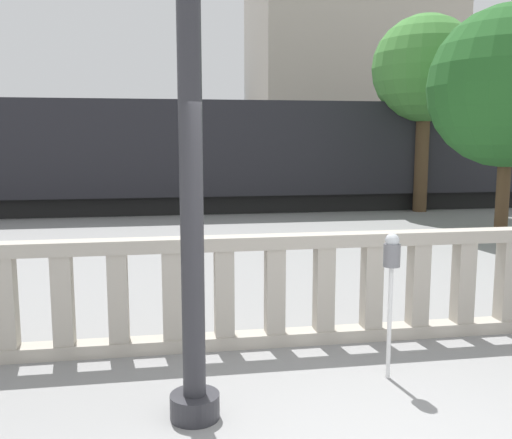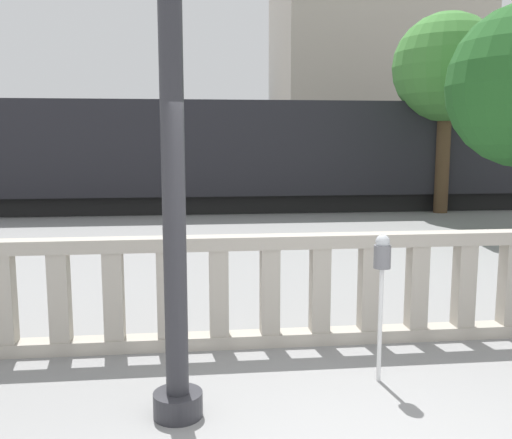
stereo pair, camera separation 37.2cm
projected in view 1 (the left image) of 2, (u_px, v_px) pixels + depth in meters
balustrade at (299, 289)px, 6.18m from camera, size 12.45×0.24×1.21m
lamppost at (189, 48)px, 4.18m from camera, size 0.40×0.40×5.33m
parking_meter at (391, 265)px, 5.20m from camera, size 0.15×0.15×1.38m
train_near at (144, 154)px, 17.26m from camera, size 26.89×2.84×3.89m
train_far at (212, 143)px, 32.10m from camera, size 29.51×2.62×4.23m
building_block at (346, 84)px, 28.51m from camera, size 9.29×7.12×9.80m
tree_left at (425, 70)px, 16.82m from camera, size 3.13×3.13×5.82m
tree_right at (509, 87)px, 12.92m from camera, size 3.66×3.66×5.21m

